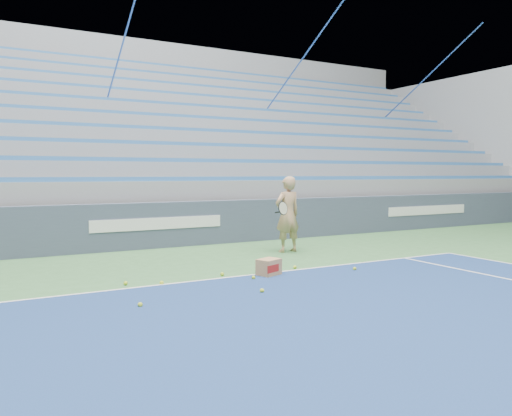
# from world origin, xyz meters

# --- Properties ---
(sponsor_barrier) EXTENTS (30.00, 0.32, 1.10)m
(sponsor_barrier) POSITION_xyz_m (0.00, 15.88, 0.55)
(sponsor_barrier) COLOR #3C455B
(sponsor_barrier) RESTS_ON ground
(bleachers) EXTENTS (31.00, 9.15, 7.30)m
(bleachers) POSITION_xyz_m (0.00, 21.60, 2.36)
(bleachers) COLOR gray
(bleachers) RESTS_ON ground
(tennis_player) EXTENTS (0.93, 0.84, 1.73)m
(tennis_player) POSITION_xyz_m (2.43, 13.82, 0.86)
(tennis_player) COLOR tan
(tennis_player) RESTS_ON ground
(ball_box) EXTENTS (0.47, 0.43, 0.29)m
(ball_box) POSITION_xyz_m (0.74, 11.75, 0.15)
(ball_box) COLOR #AC7F53
(ball_box) RESTS_ON ground
(tennis_ball_0) EXTENTS (0.07, 0.07, 0.07)m
(tennis_ball_0) POSITION_xyz_m (-1.15, 11.92, 0.03)
(tennis_ball_0) COLOR #B9CE2A
(tennis_ball_0) RESTS_ON ground
(tennis_ball_1) EXTENTS (0.07, 0.07, 0.07)m
(tennis_ball_1) POSITION_xyz_m (0.34, 11.57, 0.03)
(tennis_ball_1) COLOR #B9CE2A
(tennis_ball_1) RESTS_ON ground
(tennis_ball_2) EXTENTS (0.07, 0.07, 0.07)m
(tennis_ball_2) POSITION_xyz_m (0.01, 10.68, 0.03)
(tennis_ball_2) COLOR #B9CE2A
(tennis_ball_2) RESTS_ON ground
(tennis_ball_3) EXTENTS (0.07, 0.07, 0.07)m
(tennis_ball_3) POSITION_xyz_m (-0.00, 12.09, 0.03)
(tennis_ball_3) COLOR #B9CE2A
(tennis_ball_3) RESTS_ON ground
(tennis_ball_4) EXTENTS (0.07, 0.07, 0.07)m
(tennis_ball_4) POSITION_xyz_m (-1.82, 10.76, 0.03)
(tennis_ball_4) COLOR #B9CE2A
(tennis_ball_4) RESTS_ON ground
(tennis_ball_5) EXTENTS (0.07, 0.07, 0.07)m
(tennis_ball_5) POSITION_xyz_m (2.36, 11.37, 0.03)
(tennis_ball_5) COLOR #B9CE2A
(tennis_ball_5) RESTS_ON ground
(tennis_ball_6) EXTENTS (0.07, 0.07, 0.07)m
(tennis_ball_6) POSITION_xyz_m (-1.67, 12.18, 0.03)
(tennis_ball_6) COLOR #B9CE2A
(tennis_ball_6) RESTS_ON ground
(tennis_ball_7) EXTENTS (0.07, 0.07, 0.07)m
(tennis_ball_7) POSITION_xyz_m (1.47, 12.02, 0.03)
(tennis_ball_7) COLOR #B9CE2A
(tennis_ball_7) RESTS_ON ground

